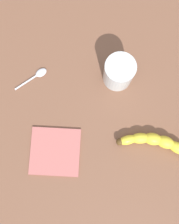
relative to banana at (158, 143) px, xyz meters
The scene contains 5 objects.
wooden_tabletop 24.89cm from the banana, 135.87° to the left, with size 120.00×120.00×3.00cm, color brown.
banana is the anchor object (origin of this frame).
smoothie_glass 23.30cm from the banana, 120.45° to the left, with size 8.74×8.74×9.77cm.
teaspoon 41.04cm from the banana, 150.01° to the left, with size 9.95×7.71×0.80cm.
folded_napkin 29.89cm from the banana, behind, with size 14.35×13.71×0.60cm, color #BC6660.
Camera 1 is at (-1.98, -20.98, 79.19)cm, focal length 41.46 mm.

